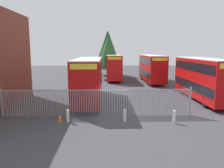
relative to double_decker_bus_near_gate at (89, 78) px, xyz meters
name	(u,v)px	position (x,y,z in m)	size (l,w,h in m)	color
ground_plane	(111,96)	(2.35, 2.54, -2.42)	(100.00, 100.00, 0.00)	#3D3D42
palisade_fence	(97,102)	(1.03, -5.46, -1.24)	(15.27, 0.14, 2.35)	gray
double_decker_bus_near_gate	(89,78)	(0.00, 0.00, 0.00)	(2.54, 10.81, 4.42)	#B70C0C
double_decker_bus_behind_fence_left	(203,77)	(12.05, 0.27, 0.00)	(2.54, 10.81, 4.42)	#B70C0C
double_decker_bus_behind_fence_right	(152,67)	(9.34, 13.49, 0.00)	(2.54, 10.81, 4.42)	#B70C0C
double_decker_bus_far_back	(114,66)	(3.17, 17.09, 0.00)	(2.54, 10.81, 4.42)	red
bollard_near_left	(68,116)	(-1.07, -6.93, -1.95)	(0.20, 0.20, 0.95)	silver
bollard_center_front	(125,115)	(3.14, -6.90, -1.95)	(0.20, 0.20, 0.95)	silver
bollard_near_right	(174,117)	(6.70, -7.42, -1.95)	(0.20, 0.20, 0.95)	silver
traffic_cone_by_gate	(60,118)	(-1.67, -6.79, -2.13)	(0.34, 0.34, 0.59)	orange
tree_tall_back	(109,51)	(2.36, 17.13, 2.68)	(4.44, 4.44, 8.29)	#4C3823
tree_short_side	(108,48)	(2.18, 24.18, 3.30)	(5.03, 5.03, 9.33)	#4C3823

